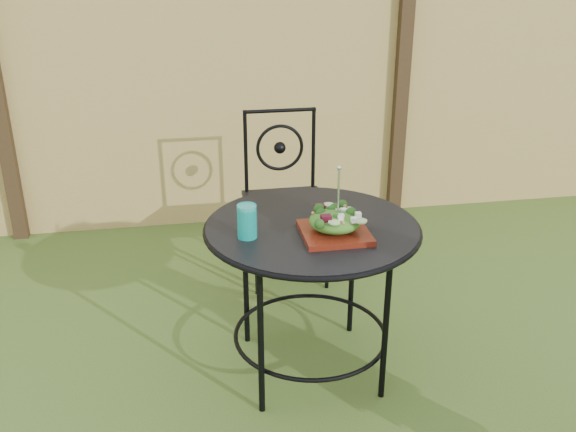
# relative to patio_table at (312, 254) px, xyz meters

# --- Properties ---
(fence) EXTENTS (8.00, 0.12, 1.90)m
(fence) POSITION_rel_patio_table_xyz_m (-0.31, 1.79, 0.36)
(fence) COLOR #D6BB6A
(fence) RESTS_ON ground
(patio_table) EXTENTS (0.92, 0.92, 0.72)m
(patio_table) POSITION_rel_patio_table_xyz_m (0.00, 0.00, 0.00)
(patio_table) COLOR black
(patio_table) RESTS_ON ground
(patio_chair) EXTENTS (0.46, 0.46, 0.95)m
(patio_chair) POSITION_rel_patio_table_xyz_m (0.05, 0.97, -0.08)
(patio_chair) COLOR black
(patio_chair) RESTS_ON ground
(salad_plate) EXTENTS (0.27, 0.27, 0.02)m
(salad_plate) POSITION_rel_patio_table_xyz_m (0.07, -0.12, 0.15)
(salad_plate) COLOR #4F120B
(salad_plate) RESTS_ON patio_table
(salad) EXTENTS (0.21, 0.21, 0.08)m
(salad) POSITION_rel_patio_table_xyz_m (0.07, -0.12, 0.20)
(salad) COLOR #235614
(salad) RESTS_ON salad_plate
(fork) EXTENTS (0.01, 0.01, 0.18)m
(fork) POSITION_rel_patio_table_xyz_m (0.08, -0.12, 0.33)
(fork) COLOR silver
(fork) RESTS_ON salad
(drinking_glass) EXTENTS (0.08, 0.08, 0.14)m
(drinking_glass) POSITION_rel_patio_table_xyz_m (-0.28, -0.08, 0.21)
(drinking_glass) COLOR #0DA096
(drinking_glass) RESTS_ON patio_table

